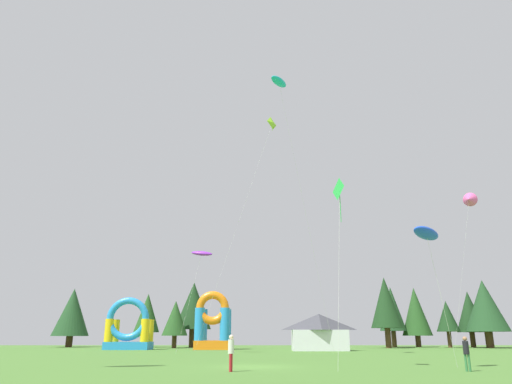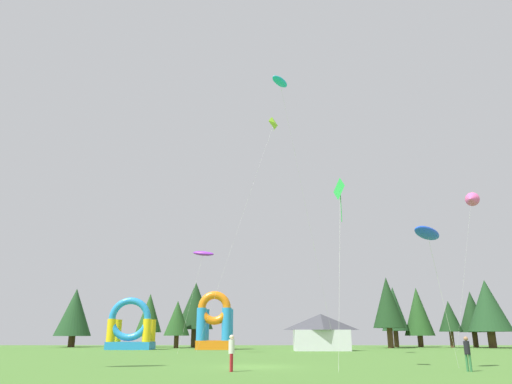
{
  "view_description": "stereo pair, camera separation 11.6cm",
  "coord_description": "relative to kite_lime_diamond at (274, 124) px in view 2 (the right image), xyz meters",
  "views": [
    {
      "loc": [
        0.11,
        -28.82,
        1.73
      ],
      "look_at": [
        0.0,
        10.76,
        13.61
      ],
      "focal_mm": 33.5,
      "sensor_mm": 36.0,
      "label": 1
    },
    {
      "loc": [
        0.22,
        -28.82,
        1.73
      ],
      "look_at": [
        0.0,
        10.76,
        13.61
      ],
      "focal_mm": 33.5,
      "sensor_mm": 36.0,
      "label": 2
    }
  ],
  "objects": [
    {
      "name": "inflatable_orange_dome",
      "position": [
        -7.48,
        7.91,
        -24.28
      ],
      "size": [
        4.35,
        4.86,
        7.03
      ],
      "color": "orange",
      "rests_on": "ground_plane"
    },
    {
      "name": "tree_row_7",
      "position": [
        22.25,
        20.28,
        -21.75
      ],
      "size": [
        4.41,
        4.41,
        8.74
      ],
      "color": "#4C331E",
      "rests_on": "ground_plane"
    },
    {
      "name": "tree_row_6",
      "position": [
        18.56,
        19.96,
        -21.38
      ],
      "size": [
        3.9,
        3.9,
        8.82
      ],
      "color": "#4C331E",
      "rests_on": "ground_plane"
    },
    {
      "name": "tree_row_9",
      "position": [
        29.65,
        18.43,
        -21.89
      ],
      "size": [
        4.08,
        4.08,
        8.01
      ],
      "color": "#4C331E",
      "rests_on": "ground_plane"
    },
    {
      "name": "person_far_side",
      "position": [
        -3.3,
        -29.51,
        -25.87
      ],
      "size": [
        0.36,
        0.36,
        1.75
      ],
      "rotation": [
        0.0,
        0.0,
        1.35
      ],
      "color": "#B21E26",
      "rests_on": "ground_plane"
    },
    {
      "name": "tree_row_10",
      "position": [
        30.62,
        15.31,
        -21.17
      ],
      "size": [
        5.96,
        5.96,
        9.37
      ],
      "color": "#4C331E",
      "rests_on": "ground_plane"
    },
    {
      "name": "tree_row_3",
      "position": [
        -13.43,
        14.93,
        -22.91
      ],
      "size": [
        3.6,
        3.6,
        6.41
      ],
      "color": "#4C331E",
      "rests_on": "ground_plane"
    },
    {
      "name": "tree_row_2",
      "position": [
        -18.48,
        19.73,
        -22.0
      ],
      "size": [
        3.82,
        3.82,
        7.78
      ],
      "color": "#4C331E",
      "rests_on": "ground_plane"
    },
    {
      "name": "tree_row_4",
      "position": [
        -11.44,
        18.86,
        -20.98
      ],
      "size": [
        5.41,
        5.41,
        9.4
      ],
      "color": "#4C331E",
      "rests_on": "ground_plane"
    },
    {
      "name": "tree_row_8",
      "position": [
        25.83,
        17.35,
        -22.58
      ],
      "size": [
        3.27,
        3.27,
        6.55
      ],
      "color": "#4C331E",
      "rests_on": "ground_plane"
    },
    {
      "name": "inflatable_red_slide",
      "position": [
        -17.88,
        7.06,
        -24.68
      ],
      "size": [
        5.44,
        3.7,
        6.25
      ],
      "color": "#268CD8",
      "rests_on": "ground_plane"
    },
    {
      "name": "kite_lime_diamond",
      "position": [
        0.0,
        0.0,
        0.0
      ],
      "size": [
        9.36,
        1.31,
        27.74
      ],
      "color": "#8CD826",
      "rests_on": "ground_plane"
    },
    {
      "name": "person_left_edge",
      "position": [
        8.47,
        -29.37,
        -25.92
      ],
      "size": [
        0.4,
        0.4,
        1.66
      ],
      "rotation": [
        0.0,
        0.0,
        5.65
      ],
      "color": "#33723F",
      "rests_on": "ground_plane"
    },
    {
      "name": "kite_purple_parafoil",
      "position": [
        -7.68,
        -5.37,
        -17.08
      ],
      "size": [
        3.5,
        1.3,
        10.27
      ],
      "color": "purple",
      "rests_on": "ground_plane"
    },
    {
      "name": "kite_green_diamond",
      "position": [
        2.91,
        -27.73,
        -17.12
      ],
      "size": [
        1.23,
        2.3,
        10.36
      ],
      "color": "green",
      "rests_on": "ground_plane"
    },
    {
      "name": "festival_tent",
      "position": [
        5.26,
        2.86,
        -24.86
      ],
      "size": [
        6.25,
        3.46,
        4.09
      ],
      "color": "silver",
      "rests_on": "ground_plane"
    },
    {
      "name": "tree_row_1",
      "position": [
        -29.98,
        20.08,
        -21.85
      ],
      "size": [
        5.41,
        5.41,
        8.59
      ],
      "color": "#4C331E",
      "rests_on": "ground_plane"
    },
    {
      "name": "tree_row_5",
      "position": [
        16.26,
        14.55,
        -20.79
      ],
      "size": [
        4.39,
        4.39,
        9.67
      ],
      "color": "#4C331E",
      "rests_on": "ground_plane"
    },
    {
      "name": "ground_plane",
      "position": [
        -2.16,
        -25.68,
        -26.91
      ],
      "size": [
        120.0,
        120.0,
        0.0
      ],
      "primitive_type": "plane",
      "color": "#47752D"
    },
    {
      "name": "kite_pink_delta",
      "position": [
        22.65,
        -1.36,
        -10.12
      ],
      "size": [
        4.07,
        3.13,
        17.73
      ],
      "color": "#EA599E",
      "rests_on": "ground_plane"
    },
    {
      "name": "kite_cyan_parafoil",
      "position": [
        0.16,
        -13.23,
        -1.64
      ],
      "size": [
        6.68,
        10.29,
        25.65
      ],
      "color": "#19B7CC",
      "rests_on": "ground_plane"
    },
    {
      "name": "kite_blue_parafoil",
      "position": [
        7.66,
        -27.78,
        -19.62
      ],
      "size": [
        2.61,
        2.4,
        7.81
      ],
      "color": "blue",
      "rests_on": "ground_plane"
    }
  ]
}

